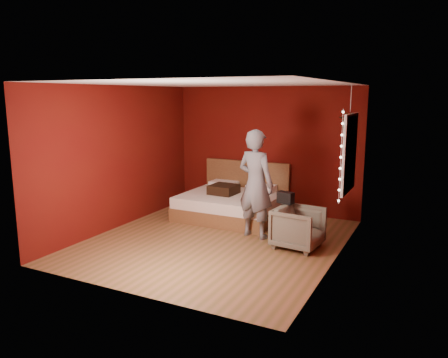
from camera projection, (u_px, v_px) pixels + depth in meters
floor at (216, 241)px, 7.38m from camera, size 4.50×4.50×0.00m
room_walls at (215, 142)px, 7.07m from camera, size 4.04×4.54×2.62m
window at (349, 153)px, 7.02m from camera, size 0.05×0.97×1.27m
fairy_lights at (341, 157)px, 6.58m from camera, size 0.04×0.04×1.45m
bed at (233, 203)px, 8.80m from camera, size 1.90×1.62×1.05m
person at (256, 184)px, 7.42m from camera, size 0.76×0.59×1.87m
armchair at (298, 228)px, 6.99m from camera, size 0.79×0.77×0.66m
handbag at (286, 198)px, 7.21m from camera, size 0.29×0.20×0.19m
throw_pillow at (224, 189)px, 8.73m from camera, size 0.52×0.52×0.18m
hanging_plant at (350, 123)px, 7.53m from camera, size 0.41×0.38×0.83m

